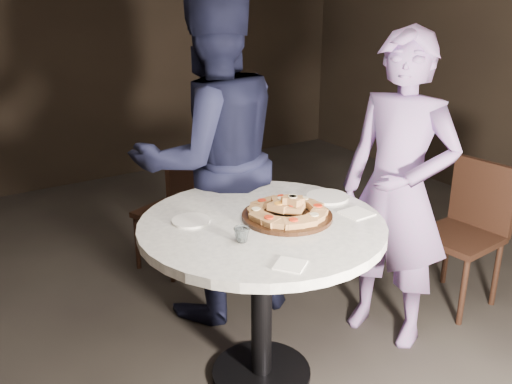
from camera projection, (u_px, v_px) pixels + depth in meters
floor at (289, 370)px, 2.95m from camera, size 7.00×7.00×0.00m
table at (262, 253)px, 2.67m from camera, size 1.29×1.29×0.85m
serving_board at (287, 216)px, 2.65m from camera, size 0.55×0.55×0.02m
focaccia_pile at (288, 209)px, 2.64m from camera, size 0.37×0.37×0.10m
plate_left at (191, 221)px, 2.61m from camera, size 0.20×0.20×0.01m
plate_right at (327, 197)px, 2.89m from camera, size 0.23×0.23×0.01m
water_glass at (242, 235)px, 2.40m from camera, size 0.08×0.08×0.06m
napkin_near at (290, 265)px, 2.21m from camera, size 0.16×0.16×0.01m
napkin_far at (357, 213)px, 2.70m from camera, size 0.14×0.14×0.01m
chair_far at (178, 207)px, 3.82m from camera, size 0.50×0.51×0.81m
chair_right at (469, 224)px, 3.45m from camera, size 0.47×0.45×0.88m
diner_navy at (212, 160)px, 3.20m from camera, size 0.97×0.78×1.90m
diner_teal at (398, 192)px, 2.99m from camera, size 0.60×0.72×1.70m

